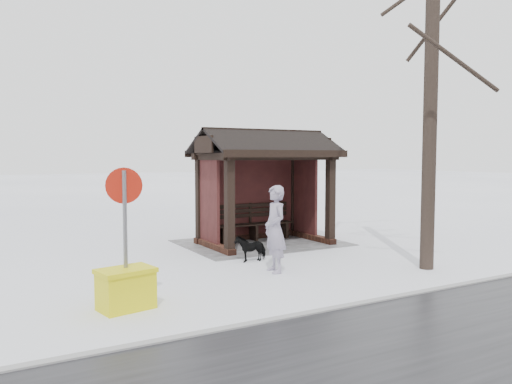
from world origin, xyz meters
TOP-DOWN VIEW (x-y plane):
  - ground at (0.00, 0.00)m, footprint 120.00×120.00m
  - kerb at (0.00, 5.50)m, footprint 120.00×0.15m
  - trampled_patch at (0.00, -0.20)m, footprint 4.20×3.20m
  - bus_shelter at (0.00, -0.16)m, footprint 3.60×2.40m
  - pedestrian at (1.46, 2.91)m, footprint 0.50×0.70m
  - dog at (1.37, 1.71)m, footprint 0.69×0.32m
  - grit_bin at (4.77, 3.90)m, footprint 0.93×0.72m
  - road_sign at (4.74, 3.83)m, footprint 0.55×0.16m

SIDE VIEW (x-z plane):
  - ground at x=0.00m, z-range 0.00..0.00m
  - trampled_patch at x=0.00m, z-range 0.00..0.02m
  - kerb at x=0.00m, z-range -0.02..0.04m
  - dog at x=1.37m, z-range 0.00..0.59m
  - grit_bin at x=4.77m, z-range 0.00..0.65m
  - pedestrian at x=1.46m, z-range 0.00..1.78m
  - road_sign at x=4.74m, z-range 0.50..2.69m
  - bus_shelter at x=0.00m, z-range 0.62..3.71m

